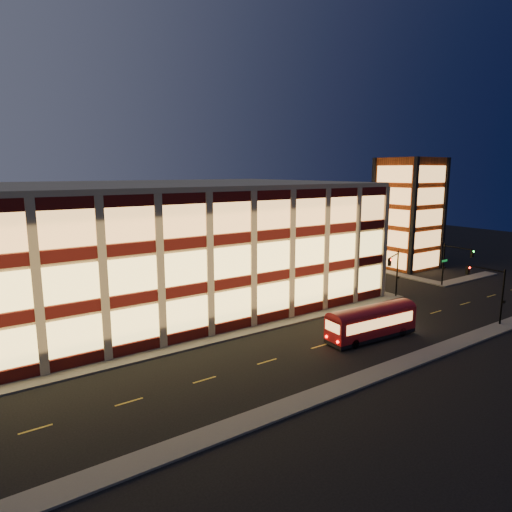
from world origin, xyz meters
TOP-DOWN VIEW (x-y plane):
  - ground at (0.00, 0.00)m, footprint 200.00×200.00m
  - sidewalk_office_south at (-3.00, 1.00)m, footprint 54.00×2.00m
  - sidewalk_office_east at (23.00, 17.00)m, footprint 2.00×30.00m
  - sidewalk_tower_south at (40.00, 1.00)m, footprint 14.00×2.00m
  - sidewalk_tower_west at (34.00, 17.00)m, footprint 2.00×30.00m
  - sidewalk_near at (0.00, -13.00)m, footprint 100.00×2.00m
  - office_building at (-2.91, 16.91)m, footprint 50.45×30.45m
  - stair_tower at (39.95, 11.95)m, footprint 8.60×8.60m
  - traffic_signal_far at (22.21, 0.24)m, footprint 3.79×1.87m
  - traffic_signal_right at (33.50, -0.62)m, footprint 1.20×4.37m
  - traffic_signal_near at (23.50, -11.03)m, footprint 0.32×4.45m
  - trolley_bus at (9.45, -7.35)m, footprint 9.81×3.12m

SIDE VIEW (x-z plane):
  - ground at x=0.00m, z-range 0.00..0.00m
  - sidewalk_office_south at x=-3.00m, z-range 0.00..0.15m
  - sidewalk_office_east at x=23.00m, z-range 0.00..0.15m
  - sidewalk_tower_south at x=40.00m, z-range 0.00..0.15m
  - sidewalk_tower_west at x=34.00m, z-range 0.00..0.15m
  - sidewalk_near at x=0.00m, z-range 0.00..0.15m
  - trolley_bus at x=9.45m, z-range 0.18..3.45m
  - traffic_signal_right at x=33.50m, z-range 1.10..7.10m
  - traffic_signal_far at x=22.21m, z-range 1.11..7.11m
  - traffic_signal_near at x=23.50m, z-range 1.13..7.13m
  - office_building at x=-2.91m, z-range 0.00..14.50m
  - stair_tower at x=39.95m, z-range -0.01..17.99m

